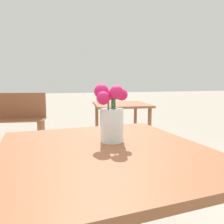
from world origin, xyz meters
TOP-DOWN VIEW (x-y plane):
  - table_front at (0.00, 0.00)m, footprint 0.92×0.98m
  - flower_vase at (0.06, 0.09)m, footprint 0.15×0.16m
  - table_back at (0.84, 2.12)m, footprint 0.87×0.92m

SIDE VIEW (x-z plane):
  - table_back at x=0.84m, z-range 0.25..0.95m
  - table_front at x=0.00m, z-range 0.27..1.00m
  - flower_vase at x=0.06m, z-range 0.71..0.99m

